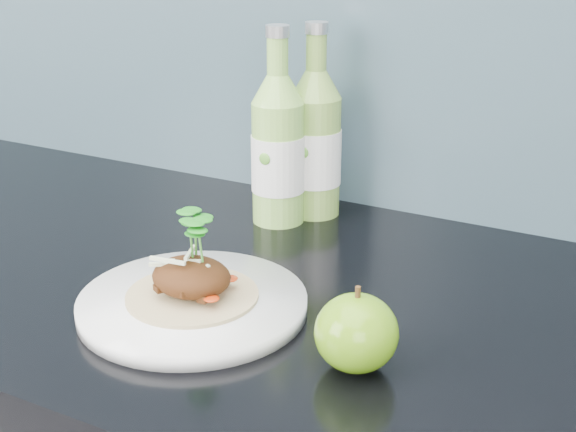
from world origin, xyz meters
name	(u,v)px	position (x,y,z in m)	size (l,w,h in m)	color
dinner_plate	(193,304)	(0.00, 1.60, 0.91)	(0.28, 0.28, 0.02)	white
pork_taco	(191,273)	(0.00, 1.60, 0.94)	(0.14, 0.14, 0.09)	tan
green_apple	(356,333)	(0.19, 1.58, 0.94)	(0.08, 0.08, 0.08)	#5A890F
cider_bottle_left	(278,150)	(-0.05, 1.87, 1.00)	(0.09, 0.09, 0.26)	#8CC853
cider_bottle_right	(315,144)	(-0.02, 1.92, 1.00)	(0.08, 0.08, 0.26)	#7FAC47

